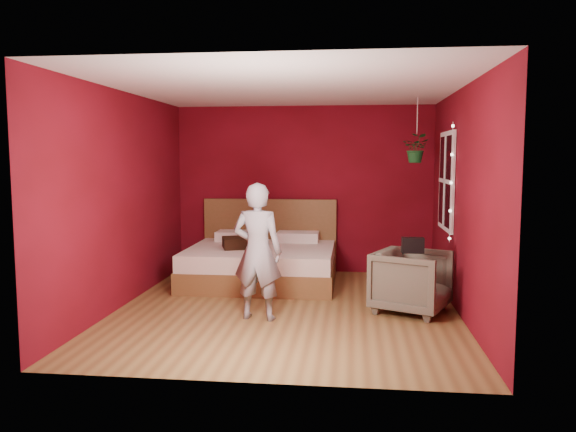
% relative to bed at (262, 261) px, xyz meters
% --- Properties ---
extents(floor, '(4.50, 4.50, 0.00)m').
position_rel_bed_xyz_m(floor, '(0.53, -1.41, -0.30)').
color(floor, olive).
rests_on(floor, ground).
extents(room_walls, '(4.04, 4.54, 2.62)m').
position_rel_bed_xyz_m(room_walls, '(0.53, -1.41, 1.38)').
color(room_walls, maroon).
rests_on(room_walls, ground).
extents(window, '(0.05, 0.97, 1.27)m').
position_rel_bed_xyz_m(window, '(2.49, -0.51, 1.20)').
color(window, white).
rests_on(window, room_walls).
extents(fairy_lights, '(0.04, 0.04, 1.45)m').
position_rel_bed_xyz_m(fairy_lights, '(2.47, -1.03, 1.20)').
color(fairy_lights, silver).
rests_on(fairy_lights, room_walls).
extents(bed, '(2.09, 1.78, 1.15)m').
position_rel_bed_xyz_m(bed, '(0.00, 0.00, 0.00)').
color(bed, brown).
rests_on(bed, ground).
extents(person, '(0.60, 0.44, 1.53)m').
position_rel_bed_xyz_m(person, '(0.25, -1.88, 0.47)').
color(person, gray).
rests_on(person, ground).
extents(armchair, '(1.05, 1.04, 0.73)m').
position_rel_bed_xyz_m(armchair, '(1.99, -1.40, 0.07)').
color(armchair, '#64624F').
rests_on(armchair, ground).
extents(handbag, '(0.25, 0.13, 0.17)m').
position_rel_bed_xyz_m(handbag, '(1.97, -1.56, 0.52)').
color(handbag, black).
rests_on(handbag, armchair).
extents(throw_pillow, '(0.53, 0.53, 0.15)m').
position_rel_bed_xyz_m(throw_pillow, '(-0.31, -0.20, 0.30)').
color(throw_pillow, '#301D10').
rests_on(throw_pillow, bed).
extents(hanging_plant, '(0.43, 0.40, 0.87)m').
position_rel_bed_xyz_m(hanging_plant, '(2.14, -0.21, 1.62)').
color(hanging_plant, silver).
rests_on(hanging_plant, room_walls).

